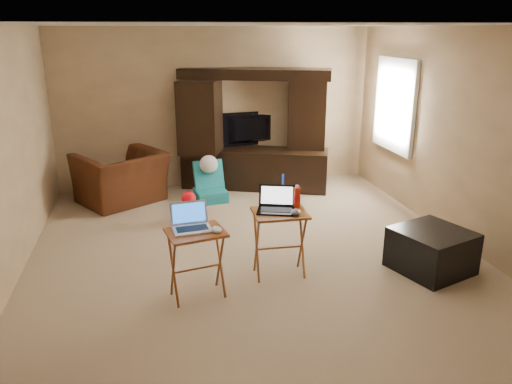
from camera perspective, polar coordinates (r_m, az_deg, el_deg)
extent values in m
plane|color=tan|center=(5.82, -0.43, -6.89)|extent=(5.50, 5.50, 0.00)
plane|color=silver|center=(5.27, -0.49, 18.54)|extent=(5.50, 5.50, 0.00)
plane|color=tan|center=(8.07, -4.57, 9.49)|extent=(5.00, 0.00, 5.00)
plane|color=tan|center=(2.91, 10.94, -6.98)|extent=(5.00, 0.00, 5.00)
plane|color=tan|center=(5.48, -27.00, 3.35)|extent=(0.00, 5.50, 5.50)
plane|color=tan|center=(6.40, 22.13, 5.89)|extent=(0.00, 5.50, 5.50)
plane|color=white|center=(7.67, 15.69, 9.55)|extent=(0.00, 1.20, 1.20)
cube|color=white|center=(7.66, 15.55, 9.55)|extent=(0.06, 1.14, 1.34)
cube|color=black|center=(7.91, -0.12, 7.12)|extent=(2.36, 1.37, 1.89)
imported|color=black|center=(8.14, -0.46, 7.16)|extent=(0.97, 0.26, 0.55)
imported|color=#451F0E|center=(7.60, -15.09, 1.58)|extent=(1.51, 1.46, 0.75)
cube|color=black|center=(5.65, 19.42, -6.32)|extent=(0.89, 0.89, 0.45)
cube|color=brown|center=(4.81, -6.76, -8.20)|extent=(0.59, 0.51, 0.68)
cube|color=#9B5225|center=(5.18, 2.70, -5.93)|extent=(0.55, 0.45, 0.70)
cube|color=#B8B7BC|center=(4.65, -7.37, -3.00)|extent=(0.38, 0.32, 0.24)
cube|color=black|center=(5.02, 2.28, -0.95)|extent=(0.45, 0.40, 0.24)
ellipsoid|color=white|center=(4.62, -4.48, -4.30)|extent=(0.12, 0.15, 0.06)
ellipsoid|color=#46474C|center=(4.97, 4.58, -2.32)|extent=(0.13, 0.16, 0.06)
cylinder|color=#B5200B|center=(5.14, 4.70, -0.67)|extent=(0.07, 0.07, 0.22)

